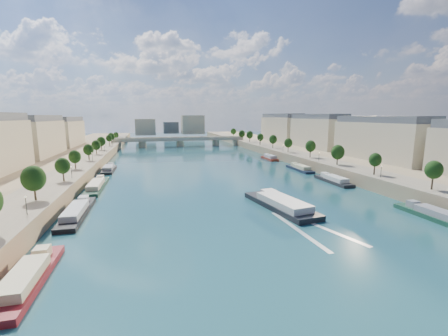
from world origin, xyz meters
TOP-DOWN VIEW (x-y plane):
  - ground at (0.00, 100.00)m, footprint 700.00×700.00m
  - quay_left at (-72.00, 100.00)m, footprint 44.00×520.00m
  - quay_right at (72.00, 100.00)m, footprint 44.00×520.00m
  - pave_left at (-57.00, 100.00)m, footprint 14.00×520.00m
  - pave_right at (57.00, 100.00)m, footprint 14.00×520.00m
  - trees_left at (-55.00, 102.00)m, footprint 4.80×268.80m
  - trees_right at (55.00, 110.00)m, footprint 4.80×268.80m
  - lamps_left at (-52.50, 90.00)m, footprint 0.36×200.36m
  - lamps_right at (52.50, 105.00)m, footprint 0.36×200.36m
  - buildings_left at (-85.00, 112.00)m, footprint 16.00×226.00m
  - buildings_right at (85.00, 112.00)m, footprint 16.00×226.00m
  - skyline at (3.19, 319.52)m, footprint 79.00×42.00m
  - bridge at (0.00, 222.24)m, footprint 112.00×12.00m
  - tour_barge at (10.55, 35.85)m, footprint 12.92×29.92m
  - wake at (10.55, 19.28)m, footprint 11.81×26.03m
  - moored_barges_left at (-45.50, 44.04)m, footprint 5.00×156.84m
  - moored_barges_right at (45.50, 72.42)m, footprint 5.00×129.86m

SIDE VIEW (x-z plane):
  - ground at x=0.00m, z-range 0.00..0.00m
  - wake at x=10.55m, z-range 0.00..0.04m
  - moored_barges_right at x=45.50m, z-range -0.96..2.64m
  - moored_barges_left at x=-45.50m, z-range -0.96..2.64m
  - tour_barge at x=10.55m, z-range -0.85..3.08m
  - quay_left at x=-72.00m, z-range 0.00..5.00m
  - quay_right at x=72.00m, z-range 0.00..5.00m
  - pave_left at x=-57.00m, z-range 5.00..5.10m
  - pave_right at x=57.00m, z-range 5.00..5.10m
  - bridge at x=0.00m, z-range 1.01..9.16m
  - lamps_left at x=-52.50m, z-range 5.64..9.92m
  - lamps_right at x=52.50m, z-range 5.64..9.92m
  - trees_left at x=-55.00m, z-range 6.35..14.61m
  - trees_right at x=55.00m, z-range 6.35..14.61m
  - skyline at x=3.19m, z-range 3.66..25.66m
  - buildings_left at x=-85.00m, z-range 4.85..28.05m
  - buildings_right at x=85.00m, z-range 4.85..28.05m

